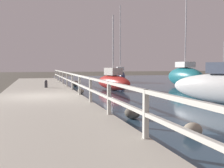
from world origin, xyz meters
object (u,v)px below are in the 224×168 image
(mooring_bollard, at_px, (46,84))
(sailboat_teal, at_px, (185,76))
(sailboat_red, at_px, (113,81))
(sailboat_navy, at_px, (120,75))
(sailboat_black, at_px, (223,75))

(mooring_bollard, xyz_separation_m, sailboat_teal, (11.00, 1.05, 0.32))
(sailboat_teal, relative_size, sailboat_red, 1.32)
(sailboat_navy, bearing_deg, sailboat_black, 16.14)
(sailboat_red, bearing_deg, sailboat_teal, -4.80)
(sailboat_navy, bearing_deg, sailboat_red, -98.73)
(sailboat_teal, xyz_separation_m, sailboat_red, (-6.34, -0.84, -0.25))
(sailboat_teal, bearing_deg, mooring_bollard, -177.42)
(sailboat_teal, bearing_deg, sailboat_black, 35.35)
(sailboat_red, bearing_deg, mooring_bollard, 170.29)
(sailboat_red, relative_size, sailboat_navy, 0.66)
(mooring_bollard, xyz_separation_m, sailboat_black, (21.49, 9.31, 0.06))
(sailboat_black, bearing_deg, sailboat_red, -168.33)
(sailboat_black, relative_size, sailboat_navy, 0.58)
(sailboat_black, relative_size, sailboat_red, 0.88)
(sailboat_black, distance_m, sailboat_red, 19.12)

